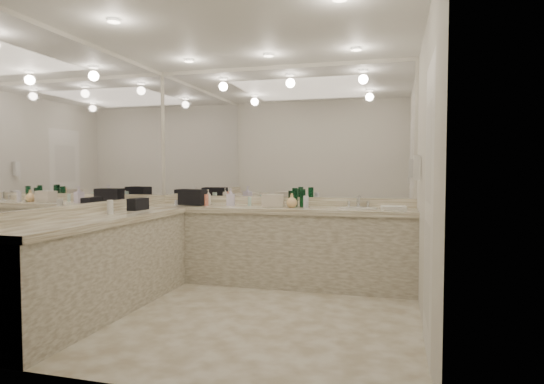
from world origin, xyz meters
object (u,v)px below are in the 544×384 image
(cream_cosmetic_case, at_px, (273,201))
(soap_bottle_b, at_px, (231,197))
(soap_bottle_c, at_px, (292,200))
(wall_phone, at_px, (416,168))
(black_toiletry_bag, at_px, (193,198))
(soap_bottle_a, at_px, (208,197))
(sink, at_px, (357,209))
(hand_towel, at_px, (394,208))

(cream_cosmetic_case, height_order, soap_bottle_b, soap_bottle_b)
(cream_cosmetic_case, distance_m, soap_bottle_b, 0.52)
(soap_bottle_c, bearing_deg, wall_phone, -18.39)
(black_toiletry_bag, relative_size, soap_bottle_a, 1.66)
(wall_phone, distance_m, soap_bottle_c, 1.45)
(black_toiletry_bag, xyz_separation_m, soap_bottle_c, (1.22, -0.01, -0.01))
(black_toiletry_bag, bearing_deg, wall_phone, -9.95)
(soap_bottle_a, xyz_separation_m, soap_bottle_b, (0.31, -0.04, 0.01))
(black_toiletry_bag, height_order, cream_cosmetic_case, black_toiletry_bag)
(wall_phone, bearing_deg, sink, 140.43)
(cream_cosmetic_case, relative_size, hand_towel, 0.99)
(cream_cosmetic_case, height_order, soap_bottle_a, soap_bottle_a)
(sink, bearing_deg, wall_phone, -39.57)
(soap_bottle_b, height_order, soap_bottle_c, soap_bottle_b)
(wall_phone, distance_m, hand_towel, 0.64)
(wall_phone, bearing_deg, hand_towel, 116.21)
(sink, relative_size, black_toiletry_bag, 1.38)
(cream_cosmetic_case, relative_size, soap_bottle_c, 1.54)
(cream_cosmetic_case, bearing_deg, soap_bottle_c, -16.15)
(soap_bottle_c, bearing_deg, hand_towel, -0.81)
(hand_towel, distance_m, soap_bottle_a, 2.18)
(cream_cosmetic_case, xyz_separation_m, hand_towel, (1.35, -0.04, -0.05))
(sink, xyz_separation_m, cream_cosmetic_case, (-0.96, -0.03, 0.08))
(sink, relative_size, soap_bottle_b, 2.06)
(soap_bottle_b, bearing_deg, sink, 1.16)
(soap_bottle_c, bearing_deg, cream_cosmetic_case, 172.90)
(soap_bottle_b, xyz_separation_m, soap_bottle_c, (0.75, -0.03, -0.02))
(soap_bottle_b, bearing_deg, black_toiletry_bag, -177.39)
(soap_bottle_c, bearing_deg, sink, 4.43)
(sink, height_order, soap_bottle_a, soap_bottle_a)
(hand_towel, bearing_deg, soap_bottle_b, 178.70)
(cream_cosmetic_case, xyz_separation_m, soap_bottle_a, (-0.83, 0.04, 0.02))
(sink, relative_size, hand_towel, 1.73)
(sink, height_order, hand_towel, hand_towel)
(sink, xyz_separation_m, wall_phone, (0.61, -0.50, 0.46))
(hand_towel, height_order, soap_bottle_a, soap_bottle_a)
(soap_bottle_c, bearing_deg, black_toiletry_bag, 179.76)
(sink, distance_m, black_toiletry_bag, 1.95)
(sink, relative_size, soap_bottle_c, 2.69)
(sink, bearing_deg, soap_bottle_c, -175.57)
(soap_bottle_c, bearing_deg, soap_bottle_a, 176.48)
(cream_cosmetic_case, bearing_deg, soap_bottle_b, 171.16)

